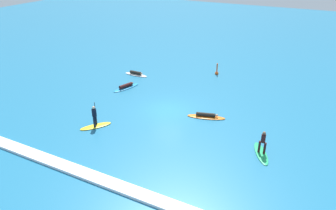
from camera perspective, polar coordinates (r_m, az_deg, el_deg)
name	(u,v)px	position (r m, az deg, el deg)	size (l,w,h in m)	color
ground_plane	(168,110)	(27.45, 0.00, -0.94)	(120.00, 120.00, 0.00)	#1E6B93
surfer_on_white_board	(136,74)	(35.34, -5.78, 5.62)	(2.79, 0.80, 0.45)	white
surfer_on_blue_board	(126,87)	(32.05, -7.54, 3.30)	(1.65, 3.17, 0.46)	#1E8CD1
surfer_on_yellow_board	(95,121)	(25.38, -12.97, -2.88)	(2.03, 2.43, 2.02)	yellow
surfer_on_green_board	(262,149)	(22.55, 16.52, -7.55)	(1.82, 2.76, 1.76)	#23B266
surfer_on_orange_board	(206,116)	(26.40, 6.89, -1.98)	(3.21, 1.61, 0.43)	orange
marker_buoy	(217,72)	(35.79, 8.76, 5.85)	(0.41, 0.41, 1.35)	#E55119
wave_crest	(92,176)	(20.35, -13.50, -12.38)	(24.42, 0.90, 0.18)	white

